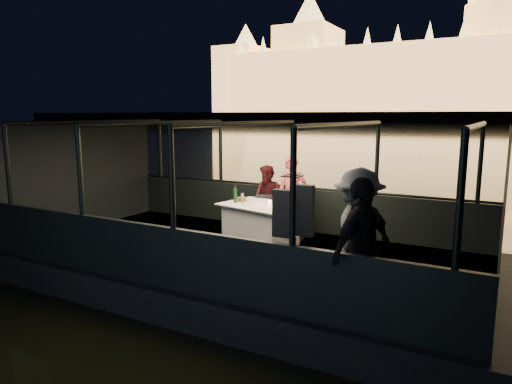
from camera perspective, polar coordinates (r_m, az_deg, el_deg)
The scene contains 28 objects.
river_water at distance 86.99m, azimuth 26.10°, elevation 6.68°, with size 500.00×500.00×0.00m, color black.
boat_hull at distance 8.43m, azimuth -1.32°, elevation -10.85°, with size 8.60×4.40×1.00m, color black.
boat_deck at distance 8.27m, azimuth -1.33°, elevation -7.73°, with size 8.00×4.00×0.04m, color black.
gunwale_port at distance 9.89m, azimuth 4.43°, elevation -2.07°, with size 8.00×0.08×0.90m, color black.
gunwale_starboard at distance 6.56m, azimuth -10.17°, elevation -8.27°, with size 8.00×0.08×0.90m, color black.
cabin_glass_port at distance 9.72m, azimuth 4.52°, elevation 4.58°, with size 8.00×0.02×1.40m, color #99B2B2, non-canonical shape.
cabin_glass_starboard at distance 6.30m, azimuth -10.48°, elevation 1.74°, with size 8.00×0.02×1.40m, color #99B2B2, non-canonical shape.
cabin_roof_glass at distance 7.90m, azimuth -1.40°, elevation 8.55°, with size 8.00×4.00×0.02m, color #99B2B2, non-canonical shape.
end_wall_fore at distance 10.56m, azimuth -20.55°, elevation 1.94°, with size 0.02×4.00×2.30m, color black, non-canonical shape.
end_wall_aft at distance 6.97m, azimuth 28.51°, elevation -2.29°, with size 0.02×4.00×2.30m, color black, non-canonical shape.
canopy_ribs at distance 8.00m, azimuth -1.37°, elevation 0.29°, with size 8.00×4.00×2.30m, color black, non-canonical shape.
embankment at distance 216.89m, azimuth 27.77°, elevation 7.99°, with size 400.00×140.00×6.00m, color #423D33.
parliament_building at distance 183.75m, azimuth 28.26°, elevation 16.64°, with size 220.00×32.00×60.00m, color #F2D18C, non-canonical shape.
dining_table_central at distance 8.77m, azimuth 0.56°, elevation -3.98°, with size 1.45×1.05×0.77m, color white.
chair_port_left at distance 9.25m, azimuth 0.62°, elevation -2.86°, with size 0.39×0.39×0.83m, color black.
chair_port_right at distance 9.02m, azimuth 4.41°, elevation -3.21°, with size 0.45×0.45×0.97m, color black.
coat_stand at distance 6.28m, azimuth 4.48°, elevation -4.67°, with size 0.47×0.37×1.69m, color black, non-canonical shape.
person_woman_coral at distance 9.39m, azimuth 4.48°, elevation -0.83°, with size 0.59×0.39×1.63m, color #CA494C.
person_man_maroon at distance 9.60m, azimuth 1.44°, elevation -0.57°, with size 0.68×0.53×1.41m, color #3C1013.
passenger_stripe at distance 6.11m, azimuth 12.60°, elevation -5.76°, with size 1.16×0.65×1.79m, color silver.
passenger_dark at distance 5.54m, azimuth 13.06°, elevation -7.39°, with size 1.03×0.43×1.76m, color black.
wine_bottle at distance 8.84m, azimuth -2.61°, elevation -0.38°, with size 0.07×0.07×0.33m, color #143819.
bread_basket at distance 8.99m, azimuth -1.76°, elevation -0.91°, with size 0.19×0.19×0.07m, color brown.
amber_candle at distance 8.61m, azimuth 1.73°, elevation -1.38°, with size 0.06×0.06×0.08m, color #FF8E3F.
plate_near at distance 8.42m, azimuth 2.96°, elevation -1.86°, with size 0.21×0.21×0.01m, color white.
plate_far at distance 8.95m, azimuth -0.04°, elevation -1.16°, with size 0.25×0.25×0.02m, color white.
wine_glass_white at distance 8.73m, azimuth -1.71°, elevation -0.87°, with size 0.07×0.07×0.19m, color silver, non-canonical shape.
wine_glass_red at distance 8.86m, azimuth 3.24°, elevation -0.72°, with size 0.07×0.07×0.20m, color white, non-canonical shape.
Camera 1 is at (3.94, -6.85, 2.94)m, focal length 32.00 mm.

